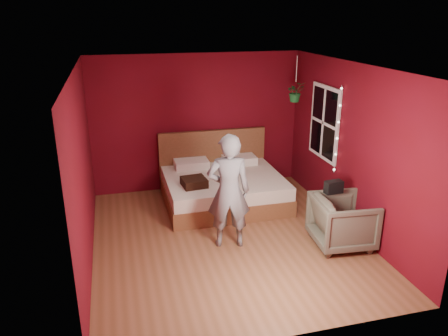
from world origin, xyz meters
TOP-DOWN VIEW (x-y plane):
  - floor at (0.00, 0.00)m, footprint 4.50×4.50m
  - room_walls at (0.00, 0.00)m, footprint 4.04×4.54m
  - window at (1.97, 0.90)m, footprint 0.05×0.97m
  - fairy_lights at (1.94, 0.38)m, footprint 0.04×0.04m
  - bed at (0.28, 1.41)m, footprint 2.10×1.78m
  - person at (-0.03, -0.17)m, footprint 0.69×0.52m
  - armchair at (1.60, -0.60)m, footprint 0.91×0.89m
  - handbag at (1.52, -0.39)m, footprint 0.28×0.16m
  - throw_pillow at (-0.32, 0.98)m, footprint 0.43×0.43m
  - hanging_plant at (1.56, 1.26)m, footprint 0.33×0.29m

SIDE VIEW (x-z plane):
  - floor at x=0.00m, z-range 0.00..0.00m
  - bed at x=0.28m, z-range -0.28..0.88m
  - armchair at x=1.60m, z-range 0.00..0.77m
  - throw_pillow at x=-0.32m, z-range 0.52..0.66m
  - handbag at x=1.52m, z-range 0.77..0.96m
  - person at x=-0.03m, z-range 0.00..1.72m
  - fairy_lights at x=1.94m, z-range 0.77..2.22m
  - window at x=1.97m, z-range 0.87..2.14m
  - room_walls at x=0.00m, z-range 0.37..2.99m
  - hanging_plant at x=1.56m, z-range 1.60..2.38m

